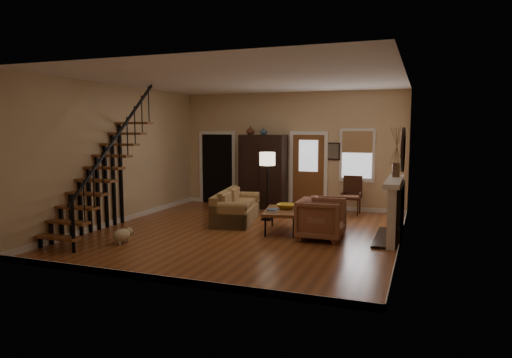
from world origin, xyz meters
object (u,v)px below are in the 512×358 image
(armoire, at_px, (263,172))
(sofa, at_px, (236,207))
(armchair_left, at_px, (321,219))
(coffee_table, at_px, (282,221))
(armchair_right, at_px, (328,213))
(floor_lamp, at_px, (267,186))
(side_chair, at_px, (351,196))

(armoire, distance_m, sofa, 2.27)
(armchair_left, bearing_deg, coffee_table, 65.10)
(armoire, bearing_deg, armchair_left, -53.06)
(armchair_right, distance_m, floor_lamp, 1.82)
(coffee_table, relative_size, armchair_right, 1.56)
(armoire, relative_size, coffee_table, 1.64)
(armoire, xyz_separation_m, floor_lamp, (0.69, -1.64, -0.20))
(side_chair, bearing_deg, armchair_right, -95.89)
(sofa, distance_m, floor_lamp, 0.95)
(sofa, distance_m, armchair_right, 2.28)
(armoire, relative_size, floor_lamp, 1.24)
(armoire, distance_m, armchair_left, 4.01)
(sofa, xyz_separation_m, coffee_table, (1.36, -0.59, -0.12))
(coffee_table, height_order, armchair_right, armchair_right)
(armoire, xyz_separation_m, coffee_table, (1.42, -2.75, -0.80))
(sofa, relative_size, coffee_table, 1.52)
(armoire, bearing_deg, armchair_right, -43.49)
(side_chair, bearing_deg, armchair_left, -93.30)
(coffee_table, distance_m, armchair_left, 1.06)
(coffee_table, relative_size, armchair_left, 1.38)
(armchair_left, bearing_deg, side_chair, -4.72)
(armchair_right, height_order, side_chair, side_chair)
(floor_lamp, xyz_separation_m, side_chair, (1.86, 1.44, -0.34))
(sofa, bearing_deg, coffee_table, -33.99)
(armoire, height_order, floor_lamp, armoire)
(sofa, height_order, side_chair, side_chair)
(sofa, relative_size, side_chair, 1.91)
(armchair_left, height_order, side_chair, side_chair)
(coffee_table, height_order, armchair_left, armchair_left)
(floor_lamp, distance_m, side_chair, 2.38)
(armchair_right, bearing_deg, sofa, 78.05)
(floor_lamp, bearing_deg, armchair_left, -42.07)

